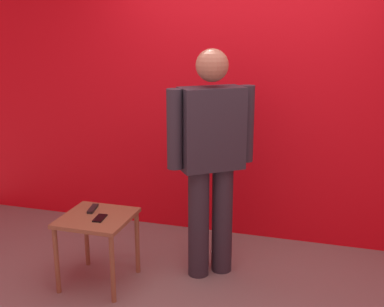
{
  "coord_description": "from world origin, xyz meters",
  "views": [
    {
      "loc": [
        0.75,
        -2.75,
        1.93
      ],
      "look_at": [
        -0.22,
        0.55,
        1.0
      ],
      "focal_mm": 44.68,
      "sensor_mm": 36.0,
      "label": 1
    }
  ],
  "objects_px": {
    "side_table": "(97,227)",
    "cell_phone": "(100,218)",
    "standing_person": "(211,153)",
    "tv_remote": "(93,209)"
  },
  "relations": [
    {
      "from": "side_table",
      "to": "cell_phone",
      "type": "height_order",
      "value": "cell_phone"
    },
    {
      "from": "standing_person",
      "to": "tv_remote",
      "type": "relative_size",
      "value": 10.41
    },
    {
      "from": "standing_person",
      "to": "side_table",
      "type": "distance_m",
      "value": 1.02
    },
    {
      "from": "side_table",
      "to": "tv_remote",
      "type": "height_order",
      "value": "tv_remote"
    },
    {
      "from": "side_table",
      "to": "cell_phone",
      "type": "relative_size",
      "value": 3.81
    },
    {
      "from": "cell_phone",
      "to": "tv_remote",
      "type": "relative_size",
      "value": 0.85
    },
    {
      "from": "side_table",
      "to": "cell_phone",
      "type": "bearing_deg",
      "value": -39.52
    },
    {
      "from": "standing_person",
      "to": "side_table",
      "type": "height_order",
      "value": "standing_person"
    },
    {
      "from": "standing_person",
      "to": "tv_remote",
      "type": "bearing_deg",
      "value": -161.14
    },
    {
      "from": "standing_person",
      "to": "cell_phone",
      "type": "xyz_separation_m",
      "value": [
        -0.73,
        -0.44,
        -0.44
      ]
    }
  ]
}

